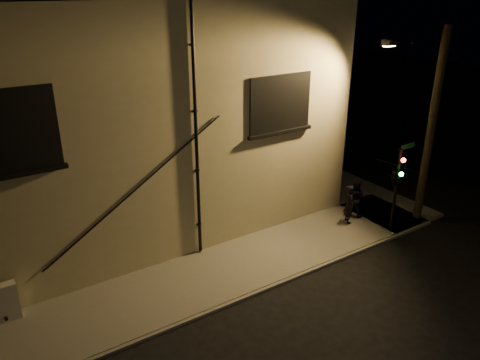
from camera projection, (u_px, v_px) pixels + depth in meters
ground at (292, 278)px, 15.24m from camera, size 90.00×90.00×0.00m
sidewalk at (248, 216)px, 19.22m from camera, size 21.00×16.00×0.12m
building at (99, 103)px, 18.96m from camera, size 16.20×12.23×8.80m
pedestrian_a at (349, 204)px, 18.32m from camera, size 0.57×0.67×1.56m
pedestrian_b at (355, 198)px, 18.83m from camera, size 0.83×0.92×1.56m
traffic_signal at (397, 176)px, 17.06m from camera, size 1.24×1.98×3.37m
streetlamp_pole at (429, 124)px, 17.52m from camera, size 2.04×1.40×7.58m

